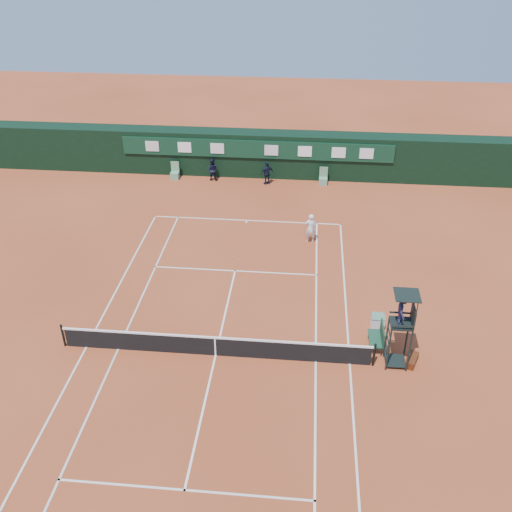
{
  "coord_description": "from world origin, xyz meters",
  "views": [
    {
      "loc": [
        3.34,
        -17.63,
        15.78
      ],
      "look_at": [
        1.11,
        6.0,
        1.2
      ],
      "focal_mm": 40.0,
      "sensor_mm": 36.0,
      "label": 1
    }
  ],
  "objects_px": {
    "cooler": "(378,322)",
    "umpire_chair": "(402,315)",
    "player": "(311,228)",
    "tennis_net": "(215,346)",
    "player_bench": "(378,336)"
  },
  "relations": [
    {
      "from": "cooler",
      "to": "umpire_chair",
      "type": "bearing_deg",
      "value": -77.42
    },
    {
      "from": "cooler",
      "to": "tennis_net",
      "type": "bearing_deg",
      "value": -160.12
    },
    {
      "from": "cooler",
      "to": "player",
      "type": "height_order",
      "value": "player"
    },
    {
      "from": "player",
      "to": "tennis_net",
      "type": "bearing_deg",
      "value": 59.27
    },
    {
      "from": "player_bench",
      "to": "cooler",
      "type": "distance_m",
      "value": 1.34
    },
    {
      "from": "tennis_net",
      "to": "player_bench",
      "type": "relative_size",
      "value": 10.75
    },
    {
      "from": "tennis_net",
      "to": "player",
      "type": "height_order",
      "value": "player"
    },
    {
      "from": "cooler",
      "to": "player",
      "type": "xyz_separation_m",
      "value": [
        -3.04,
        7.28,
        0.52
      ]
    },
    {
      "from": "tennis_net",
      "to": "player_bench",
      "type": "xyz_separation_m",
      "value": [
        6.67,
        1.14,
        0.09
      ]
    },
    {
      "from": "tennis_net",
      "to": "cooler",
      "type": "xyz_separation_m",
      "value": [
        6.78,
        2.45,
        -0.18
      ]
    },
    {
      "from": "player_bench",
      "to": "umpire_chair",
      "type": "bearing_deg",
      "value": -57.03
    },
    {
      "from": "tennis_net",
      "to": "player_bench",
      "type": "height_order",
      "value": "same"
    },
    {
      "from": "player_bench",
      "to": "tennis_net",
      "type": "bearing_deg",
      "value": -170.32
    },
    {
      "from": "player",
      "to": "umpire_chair",
      "type": "bearing_deg",
      "value": 100.68
    },
    {
      "from": "tennis_net",
      "to": "umpire_chair",
      "type": "height_order",
      "value": "umpire_chair"
    }
  ]
}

